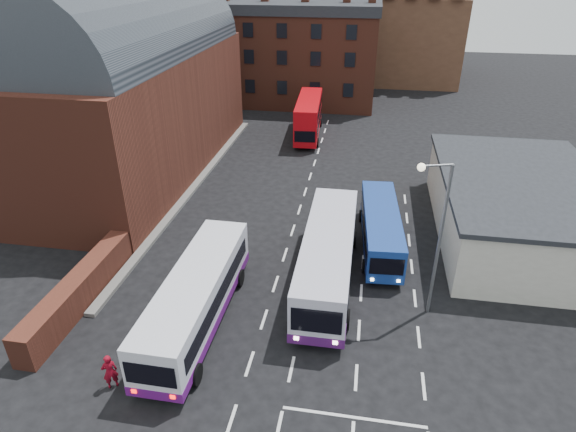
% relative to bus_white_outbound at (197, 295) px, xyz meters
% --- Properties ---
extents(ground, '(180.00, 180.00, 0.00)m').
position_rel_bus_white_outbound_xyz_m(ground, '(3.30, -1.64, -1.79)').
color(ground, black).
extents(railway_station, '(12.00, 28.00, 16.00)m').
position_rel_bus_white_outbound_xyz_m(railway_station, '(-12.20, 19.36, 5.85)').
color(railway_station, '#602B1E').
rests_on(railway_station, ground).
extents(forecourt_wall, '(1.20, 10.00, 1.80)m').
position_rel_bus_white_outbound_xyz_m(forecourt_wall, '(-6.90, 0.36, -0.89)').
color(forecourt_wall, '#602B1E').
rests_on(forecourt_wall, ground).
extents(cream_building, '(10.40, 16.40, 4.25)m').
position_rel_bus_white_outbound_xyz_m(cream_building, '(18.30, 12.36, 0.37)').
color(cream_building, beige).
rests_on(cream_building, ground).
extents(brick_terrace, '(22.00, 10.00, 11.00)m').
position_rel_bus_white_outbound_xyz_m(brick_terrace, '(-2.70, 44.36, 3.71)').
color(brick_terrace, brown).
rests_on(brick_terrace, ground).
extents(castle_keep, '(22.00, 22.00, 12.00)m').
position_rel_bus_white_outbound_xyz_m(castle_keep, '(9.30, 64.36, 4.21)').
color(castle_keep, brown).
rests_on(castle_keep, ground).
extents(bus_white_outbound, '(2.86, 11.13, 3.03)m').
position_rel_bus_white_outbound_xyz_m(bus_white_outbound, '(0.00, 0.00, 0.00)').
color(bus_white_outbound, silver).
rests_on(bus_white_outbound, ground).
extents(bus_white_inbound, '(3.08, 12.00, 3.27)m').
position_rel_bus_white_outbound_xyz_m(bus_white_inbound, '(6.24, 4.68, 0.14)').
color(bus_white_inbound, silver).
rests_on(bus_white_inbound, ground).
extents(bus_blue, '(2.90, 9.69, 2.61)m').
position_rel_bus_white_outbound_xyz_m(bus_blue, '(9.27, 9.17, -0.25)').
color(bus_blue, navy).
rests_on(bus_blue, ground).
extents(bus_red_double, '(3.01, 10.19, 4.03)m').
position_rel_bus_white_outbound_xyz_m(bus_red_double, '(1.70, 30.66, 0.35)').
color(bus_red_double, red).
rests_on(bus_red_double, ground).
extents(street_lamp, '(1.71, 0.70, 8.67)m').
position_rel_bus_white_outbound_xyz_m(street_lamp, '(11.61, 2.84, 3.44)').
color(street_lamp, slate).
rests_on(street_lamp, ground).
extents(pedestrian_red, '(0.79, 0.74, 1.80)m').
position_rel_bus_white_outbound_xyz_m(pedestrian_red, '(-2.40, -4.77, -0.89)').
color(pedestrian_red, maroon).
rests_on(pedestrian_red, ground).
extents(pedestrian_beige, '(0.82, 0.72, 1.41)m').
position_rel_bus_white_outbound_xyz_m(pedestrian_beige, '(-0.83, -3.33, -1.08)').
color(pedestrian_beige, tan).
rests_on(pedestrian_beige, ground).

